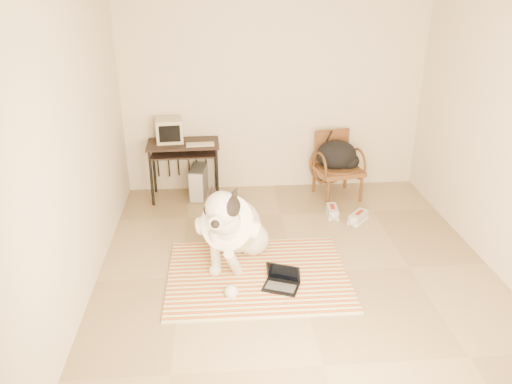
{
  "coord_description": "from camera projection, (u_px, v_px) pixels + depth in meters",
  "views": [
    {
      "loc": [
        -0.76,
        -4.25,
        2.79
      ],
      "look_at": [
        -0.4,
        0.23,
        0.8
      ],
      "focal_mm": 35.0,
      "sensor_mm": 36.0,
      "label": 1
    }
  ],
  "objects": [
    {
      "name": "wall_back",
      "position": [
        274.0,
        91.0,
        6.56
      ],
      "size": [
        4.5,
        0.0,
        4.5
      ],
      "primitive_type": "plane",
      "rotation": [
        1.57,
        0.0,
        0.0
      ],
      "color": "beige",
      "rests_on": "floor"
    },
    {
      "name": "desk_keyboard",
      "position": [
        200.0,
        144.0,
        6.34
      ],
      "size": [
        0.36,
        0.15,
        0.02
      ],
      "primitive_type": "cube",
      "rotation": [
        0.0,
        0.0,
        0.06
      ],
      "color": "#B2A78C",
      "rests_on": "computer_desk"
    },
    {
      "name": "sneaker_left",
      "position": [
        332.0,
        212.0,
        6.23
      ],
      "size": [
        0.15,
        0.32,
        0.11
      ],
      "color": "white",
      "rests_on": "floor"
    },
    {
      "name": "rug",
      "position": [
        258.0,
        275.0,
        4.99
      ],
      "size": [
        1.79,
        1.37,
        0.02
      ],
      "color": "#DE5419",
      "rests_on": "floor"
    },
    {
      "name": "laptop",
      "position": [
        282.0,
        281.0,
        4.78
      ],
      "size": [
        0.39,
        0.34,
        0.23
      ],
      "color": "black",
      "rests_on": "rug"
    },
    {
      "name": "floor",
      "position": [
        297.0,
        272.0,
        5.06
      ],
      "size": [
        4.5,
        4.5,
        0.0
      ],
      "primitive_type": "plane",
      "color": "#97805C",
      "rests_on": "ground"
    },
    {
      "name": "sneaker_right",
      "position": [
        358.0,
        218.0,
        6.07
      ],
      "size": [
        0.31,
        0.33,
        0.11
      ],
      "color": "white",
      "rests_on": "floor"
    },
    {
      "name": "pc_tower",
      "position": [
        199.0,
        182.0,
        6.68
      ],
      "size": [
        0.24,
        0.47,
        0.42
      ],
      "color": "#474749",
      "rests_on": "floor"
    },
    {
      "name": "wall_front",
      "position": [
        377.0,
        291.0,
        2.46
      ],
      "size": [
        4.5,
        0.0,
        4.5
      ],
      "primitive_type": "plane",
      "rotation": [
        -1.57,
        0.0,
        0.0
      ],
      "color": "beige",
      "rests_on": "floor"
    },
    {
      "name": "wall_left",
      "position": [
        76.0,
        152.0,
        4.37
      ],
      "size": [
        0.0,
        4.5,
        4.5
      ],
      "primitive_type": "plane",
      "rotation": [
        1.57,
        0.0,
        1.57
      ],
      "color": "beige",
      "rests_on": "floor"
    },
    {
      "name": "computer_desk",
      "position": [
        183.0,
        151.0,
        6.48
      ],
      "size": [
        0.93,
        0.54,
        0.77
      ],
      "color": "black",
      "rests_on": "floor"
    },
    {
      "name": "dog",
      "position": [
        232.0,
        227.0,
        5.07
      ],
      "size": [
        0.74,
        1.43,
        1.03
      ],
      "color": "silver",
      "rests_on": "rug"
    },
    {
      "name": "rattan_chair",
      "position": [
        337.0,
        165.0,
        6.64
      ],
      "size": [
        0.67,
        0.65,
        0.86
      ],
      "color": "brown",
      "rests_on": "floor"
    },
    {
      "name": "backpack",
      "position": [
        338.0,
        156.0,
        6.54
      ],
      "size": [
        0.57,
        0.44,
        0.39
      ],
      "color": "black",
      "rests_on": "rattan_chair"
    },
    {
      "name": "crt_monitor",
      "position": [
        169.0,
        130.0,
        6.44
      ],
      "size": [
        0.36,
        0.35,
        0.3
      ],
      "color": "#B2A78C",
      "rests_on": "computer_desk"
    }
  ]
}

